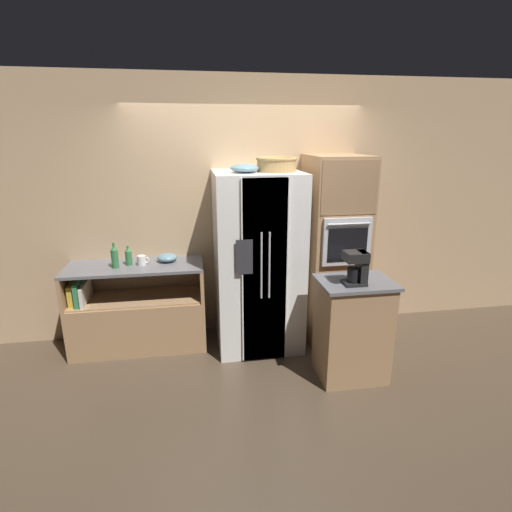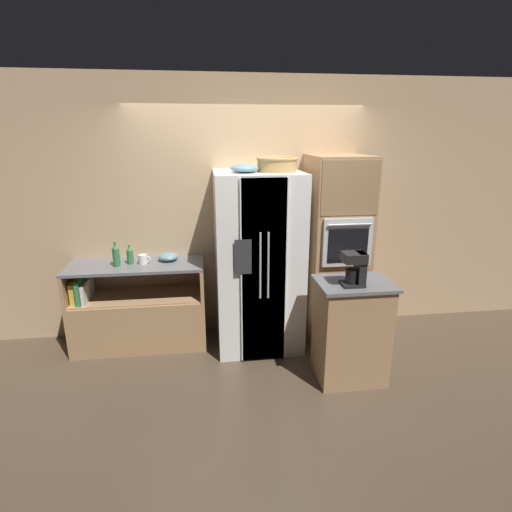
# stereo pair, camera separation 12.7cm
# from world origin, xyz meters

# --- Properties ---
(ground_plane) EXTENTS (20.00, 20.00, 0.00)m
(ground_plane) POSITION_xyz_m (0.00, 0.00, 0.00)
(ground_plane) COLOR #4C3D2D
(wall_back) EXTENTS (12.00, 0.06, 2.80)m
(wall_back) POSITION_xyz_m (0.00, 0.52, 1.40)
(wall_back) COLOR tan
(wall_back) RESTS_ON ground_plane
(counter_left) EXTENTS (1.38, 0.56, 0.92)m
(counter_left) POSITION_xyz_m (-1.21, 0.21, 0.33)
(counter_left) COLOR #A87F56
(counter_left) RESTS_ON ground_plane
(refrigerator) EXTENTS (0.87, 0.83, 1.85)m
(refrigerator) POSITION_xyz_m (0.07, 0.09, 0.93)
(refrigerator) COLOR white
(refrigerator) RESTS_ON ground_plane
(wall_oven) EXTENTS (0.60, 0.74, 2.00)m
(wall_oven) POSITION_xyz_m (0.92, 0.15, 1.01)
(wall_oven) COLOR #A87F56
(wall_oven) RESTS_ON ground_plane
(island_counter) EXTENTS (0.66, 0.50, 0.96)m
(island_counter) POSITION_xyz_m (0.82, -0.69, 0.48)
(island_counter) COLOR #A87F56
(island_counter) RESTS_ON ground_plane
(wicker_basket) EXTENTS (0.41, 0.41, 0.14)m
(wicker_basket) POSITION_xyz_m (0.25, 0.08, 1.93)
(wicker_basket) COLOR tan
(wicker_basket) RESTS_ON refrigerator
(fruit_bowl) EXTENTS (0.27, 0.27, 0.08)m
(fruit_bowl) POSITION_xyz_m (-0.07, 0.01, 1.89)
(fruit_bowl) COLOR #668C99
(fruit_bowl) RESTS_ON refrigerator
(bottle_tall) EXTENTS (0.07, 0.07, 0.26)m
(bottle_tall) POSITION_xyz_m (-1.37, 0.16, 1.03)
(bottle_tall) COLOR #33723F
(bottle_tall) RESTS_ON counter_left
(bottle_short) EXTENTS (0.07, 0.07, 0.20)m
(bottle_short) POSITION_xyz_m (-1.25, 0.23, 1.01)
(bottle_short) COLOR #33723F
(bottle_short) RESTS_ON counter_left
(mug) EXTENTS (0.12, 0.09, 0.10)m
(mug) POSITION_xyz_m (-1.12, 0.21, 0.97)
(mug) COLOR silver
(mug) RESTS_ON counter_left
(mixing_bowl) EXTENTS (0.21, 0.21, 0.09)m
(mixing_bowl) POSITION_xyz_m (-0.87, 0.29, 0.96)
(mixing_bowl) COLOR #668C99
(mixing_bowl) RESTS_ON counter_left
(coffee_maker) EXTENTS (0.19, 0.17, 0.29)m
(coffee_maker) POSITION_xyz_m (0.79, -0.77, 1.12)
(coffee_maker) COLOR black
(coffee_maker) RESTS_ON island_counter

